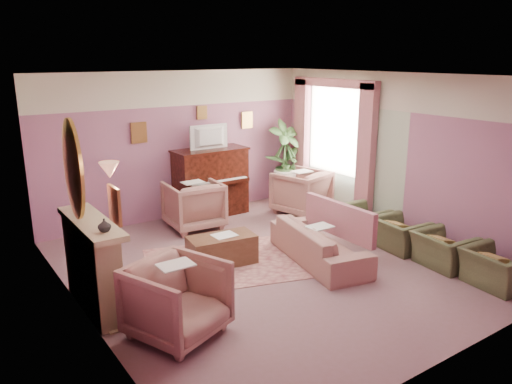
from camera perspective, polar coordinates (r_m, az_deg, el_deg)
floor at (r=7.64m, az=1.69°, el=-8.35°), size 5.50×6.00×0.01m
ceiling at (r=7.00m, az=1.87°, el=13.13°), size 5.50×6.00×0.01m
wall_back at (r=9.72m, az=-8.81°, el=5.28°), size 5.50×0.02×2.80m
wall_front at (r=5.19m, az=21.87°, el=-4.59°), size 5.50×0.02×2.80m
wall_left at (r=6.03m, az=-19.76°, el=-1.67°), size 0.02×6.00×2.80m
wall_right at (r=9.06m, az=15.96°, el=4.14°), size 0.02×6.00×2.80m
picture_rail_band at (r=9.58m, az=-9.05°, el=11.61°), size 5.50×0.01×0.65m
stripe_panel at (r=9.97m, az=10.03°, el=3.58°), size 0.01×3.00×2.15m
fireplace_surround at (r=6.54m, az=-18.20°, el=-8.15°), size 0.30×1.40×1.10m
fireplace_inset at (r=6.62m, az=-17.25°, el=-9.18°), size 0.18×0.72×0.68m
fire_ember at (r=6.71m, az=-16.80°, el=-10.52°), size 0.06×0.54×0.10m
mantel_shelf at (r=6.35m, az=-18.37°, el=-3.37°), size 0.40×1.55×0.07m
hearth at (r=6.81m, az=-16.18°, el=-11.99°), size 0.55×1.50×0.02m
mirror_frame at (r=6.14m, az=-20.15°, el=2.44°), size 0.04×0.72×1.20m
mirror_glass at (r=6.14m, az=-19.92°, el=2.47°), size 0.01×0.60×1.06m
sconce_shade at (r=5.13m, az=-16.41°, el=2.43°), size 0.20×0.20×0.16m
piano at (r=9.83m, az=-5.20°, el=1.03°), size 1.40×0.60×1.30m
piano_keyshelf at (r=9.51m, az=-4.16°, el=1.01°), size 1.30×0.12×0.06m
piano_keys at (r=9.50m, az=-4.17°, el=1.25°), size 1.20×0.08×0.02m
piano_top at (r=9.68m, az=-5.29°, el=4.82°), size 1.45×0.65×0.04m
television at (r=9.59m, az=-5.18°, el=6.48°), size 0.80×0.12×0.48m
print_back_left at (r=9.32m, az=-13.23°, el=6.62°), size 0.30×0.03×0.38m
print_back_right at (r=10.39m, az=-1.03°, el=8.23°), size 0.26×0.03×0.34m
print_back_mid at (r=9.83m, az=-6.20°, el=9.02°), size 0.22×0.03×0.26m
print_left_wall at (r=4.85m, az=-15.86°, el=-1.45°), size 0.03×0.28×0.36m
window_blind at (r=10.02m, az=9.05°, el=7.31°), size 0.03×1.40×1.80m
curtain_left at (r=9.39m, az=12.45°, el=4.13°), size 0.16×0.34×2.60m
curtain_right at (r=10.71m, az=5.25°, el=5.78°), size 0.16×0.34×2.60m
pelmet at (r=9.88m, az=8.92°, el=12.22°), size 0.16×2.20×0.16m
mantel_plant at (r=6.81m, az=-19.75°, el=-0.74°), size 0.16×0.16×0.28m
mantel_vase at (r=5.86m, az=-16.95°, el=-3.67°), size 0.16×0.16×0.16m
area_rug at (r=7.74m, az=-2.94°, el=-8.01°), size 2.93×2.47×0.01m
coffee_table at (r=7.61m, az=-3.93°, el=-6.63°), size 1.06×0.63×0.45m
table_paper at (r=7.55m, az=-3.63°, el=-4.94°), size 0.35×0.28×0.01m
sofa at (r=7.71m, az=7.25°, el=-5.09°), size 0.65×1.96×0.79m
sofa_throw at (r=7.90m, az=9.47°, el=-3.09°), size 0.10×1.48×0.54m
floral_armchair_left at (r=9.16m, az=-7.14°, el=-1.17°), size 0.93×0.93×0.97m
floral_armchair_right at (r=9.97m, az=5.20°, el=0.26°), size 0.93×0.93×0.97m
floral_armchair_front at (r=5.74m, az=-9.01°, el=-11.67°), size 0.93×0.93×0.97m
olive_chair_a at (r=7.59m, az=25.77°, el=-7.29°), size 0.56×0.80×0.69m
olive_chair_b at (r=7.98m, az=20.69°, el=-5.64°), size 0.56×0.80×0.69m
olive_chair_c at (r=8.44m, az=16.16°, el=-4.11°), size 0.56×0.80×0.69m
olive_chair_d at (r=8.94m, az=12.12°, el=-2.73°), size 0.56×0.80×0.69m
side_table at (r=10.70m, az=3.43°, el=0.60°), size 0.52×0.52×0.70m
side_plant_big at (r=10.57m, az=3.48°, el=3.32°), size 0.30×0.30×0.34m
side_plant_small at (r=10.58m, az=4.32°, el=3.15°), size 0.16×0.16×0.28m
palm_pot at (r=10.81m, az=3.27°, el=-0.22°), size 0.34×0.34×0.34m
palm_plant at (r=10.61m, az=3.35°, el=4.41°), size 0.76×0.76×1.44m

